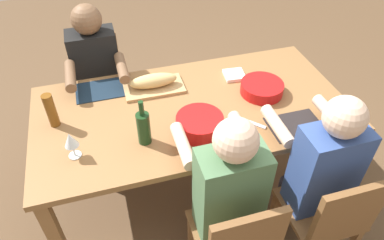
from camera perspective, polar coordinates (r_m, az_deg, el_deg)
The scene contains 18 objects.
ground_plane at distance 2.82m, azimuth 0.00°, elevation -9.58°, with size 8.00×8.00×0.00m, color brown.
dining_table at distance 2.34m, azimuth 0.00°, elevation 0.67°, with size 1.99×1.01×0.74m.
chair_near_right at distance 3.05m, azimuth -14.44°, elevation 5.94°, with size 0.40×0.40×0.85m.
diner_near_right at distance 2.78m, azimuth -14.82°, elevation 7.42°, with size 0.41×0.53×1.20m.
chair_far_left at distance 2.19m, azimuth 20.86°, elevation -14.12°, with size 0.40×0.40×0.85m.
diner_far_left at distance 2.11m, azimuth 19.66°, elevation -6.98°, with size 0.41×0.53×1.20m.
diner_far_center at distance 1.90m, azimuth 5.53°, elevation -10.87°, with size 0.41×0.53×1.20m.
serving_bowl_salad at distance 2.09m, azimuth 1.23°, elevation -0.51°, with size 0.28×0.28×0.10m.
serving_bowl_greens at distance 2.43m, azimuth 11.05°, elevation 5.10°, with size 0.28×0.28×0.08m.
cutting_board at distance 2.45m, azimuth -6.06°, elevation 5.17°, with size 0.40×0.22×0.02m, color tan.
bread_loaf at distance 2.42m, azimuth -6.15°, elevation 6.22°, with size 0.32×0.11×0.09m, color tan.
wine_bottle at distance 2.01m, azimuth -7.70°, elevation -1.16°, with size 0.08×0.08×0.29m.
beer_bottle at distance 2.25m, azimuth -21.49°, elevation 1.42°, with size 0.06×0.06×0.22m, color brown.
wine_glass at distance 2.01m, azimuth -18.72°, elevation -3.14°, with size 0.08×0.08×0.17m.
placemat_near_right at distance 2.50m, azimuth -14.40°, elevation 4.63°, with size 0.32×0.23×0.01m, color #142333.
placemat_far_left at distance 2.24m, azimuth 16.07°, elevation -0.81°, with size 0.32×0.23×0.01m, color black.
carving_knife at distance 2.21m, azimuth 8.89°, elevation -0.24°, with size 0.23×0.02×0.01m, color silver.
napkin_stack at distance 2.57m, azimuth 6.74°, elevation 7.12°, with size 0.14×0.14×0.02m, color white.
Camera 1 is at (0.49, 1.69, 2.20)m, focal length 33.57 mm.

